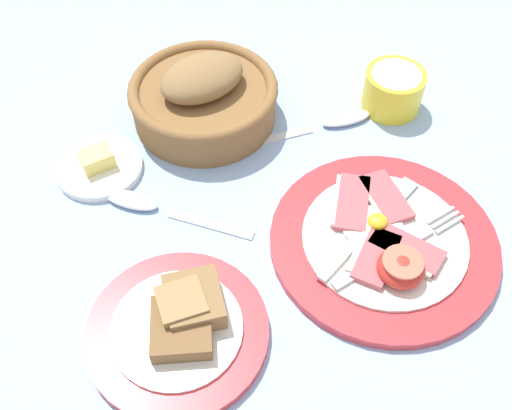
{
  "coord_description": "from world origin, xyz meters",
  "views": [
    {
      "loc": [
        -0.19,
        -0.32,
        0.57
      ],
      "look_at": [
        -0.05,
        0.1,
        0.02
      ],
      "focal_mm": 42.0,
      "sensor_mm": 36.0,
      "label": 1
    }
  ],
  "objects_px": {
    "butter_dish": "(99,166)",
    "bread_plate": "(180,325)",
    "bread_basket": "(204,97)",
    "teaspoon_by_saucer": "(151,206)",
    "breakfast_plate": "(384,241)",
    "sugar_cup": "(393,89)",
    "teaspoon_near_cup": "(328,123)"
  },
  "relations": [
    {
      "from": "bread_plate",
      "to": "butter_dish",
      "type": "relative_size",
      "value": 1.73
    },
    {
      "from": "teaspoon_by_saucer",
      "to": "teaspoon_near_cup",
      "type": "relative_size",
      "value": 0.86
    },
    {
      "from": "breakfast_plate",
      "to": "bread_basket",
      "type": "bearing_deg",
      "value": 116.76
    },
    {
      "from": "butter_dish",
      "to": "bread_basket",
      "type": "bearing_deg",
      "value": 18.98
    },
    {
      "from": "bread_basket",
      "to": "teaspoon_near_cup",
      "type": "xyz_separation_m",
      "value": [
        0.15,
        -0.07,
        -0.03
      ]
    },
    {
      "from": "sugar_cup",
      "to": "teaspoon_near_cup",
      "type": "xyz_separation_m",
      "value": [
        -0.1,
        -0.01,
        -0.03
      ]
    },
    {
      "from": "bread_plate",
      "to": "butter_dish",
      "type": "distance_m",
      "value": 0.26
    },
    {
      "from": "teaspoon_near_cup",
      "to": "bread_basket",
      "type": "bearing_deg",
      "value": 155.33
    },
    {
      "from": "bread_basket",
      "to": "teaspoon_by_saucer",
      "type": "height_order",
      "value": "bread_basket"
    },
    {
      "from": "butter_dish",
      "to": "teaspoon_by_saucer",
      "type": "bearing_deg",
      "value": -58.91
    },
    {
      "from": "sugar_cup",
      "to": "bread_basket",
      "type": "distance_m",
      "value": 0.26
    },
    {
      "from": "bread_basket",
      "to": "butter_dish",
      "type": "height_order",
      "value": "bread_basket"
    },
    {
      "from": "breakfast_plate",
      "to": "teaspoon_near_cup",
      "type": "distance_m",
      "value": 0.21
    },
    {
      "from": "butter_dish",
      "to": "teaspoon_by_saucer",
      "type": "relative_size",
      "value": 0.67
    },
    {
      "from": "bread_basket",
      "to": "butter_dish",
      "type": "relative_size",
      "value": 1.81
    },
    {
      "from": "bread_basket",
      "to": "teaspoon_by_saucer",
      "type": "relative_size",
      "value": 1.21
    },
    {
      "from": "bread_basket",
      "to": "teaspoon_near_cup",
      "type": "height_order",
      "value": "bread_basket"
    },
    {
      "from": "bread_basket",
      "to": "teaspoon_by_saucer",
      "type": "distance_m",
      "value": 0.17
    },
    {
      "from": "sugar_cup",
      "to": "teaspoon_by_saucer",
      "type": "xyz_separation_m",
      "value": [
        -0.36,
        -0.08,
        -0.03
      ]
    },
    {
      "from": "butter_dish",
      "to": "bread_plate",
      "type": "bearing_deg",
      "value": -79.8
    },
    {
      "from": "teaspoon_by_saucer",
      "to": "teaspoon_near_cup",
      "type": "xyz_separation_m",
      "value": [
        0.26,
        0.07,
        0.0
      ]
    },
    {
      "from": "breakfast_plate",
      "to": "butter_dish",
      "type": "distance_m",
      "value": 0.37
    },
    {
      "from": "bread_basket",
      "to": "butter_dish",
      "type": "xyz_separation_m",
      "value": [
        -0.15,
        -0.05,
        -0.03
      ]
    },
    {
      "from": "bread_plate",
      "to": "butter_dish",
      "type": "bearing_deg",
      "value": 100.2
    },
    {
      "from": "breakfast_plate",
      "to": "teaspoon_near_cup",
      "type": "bearing_deg",
      "value": 85.66
    },
    {
      "from": "bread_basket",
      "to": "teaspoon_near_cup",
      "type": "distance_m",
      "value": 0.17
    },
    {
      "from": "sugar_cup",
      "to": "bread_basket",
      "type": "relative_size",
      "value": 0.41
    },
    {
      "from": "teaspoon_by_saucer",
      "to": "teaspoon_near_cup",
      "type": "bearing_deg",
      "value": -128.43
    },
    {
      "from": "butter_dish",
      "to": "teaspoon_by_saucer",
      "type": "distance_m",
      "value": 0.1
    },
    {
      "from": "breakfast_plate",
      "to": "teaspoon_by_saucer",
      "type": "bearing_deg",
      "value": 150.35
    },
    {
      "from": "breakfast_plate",
      "to": "sugar_cup",
      "type": "height_order",
      "value": "sugar_cup"
    },
    {
      "from": "teaspoon_near_cup",
      "to": "breakfast_plate",
      "type": "bearing_deg",
      "value": -94.79
    }
  ]
}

